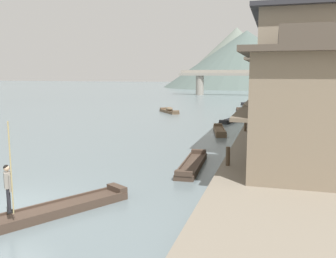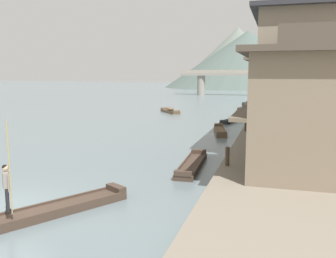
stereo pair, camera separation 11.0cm
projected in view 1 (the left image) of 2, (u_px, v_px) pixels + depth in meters
The scene contains 20 objects.
ground_plane at pixel (10, 206), 14.06m from camera, with size 400.00×400.00×0.00m, color slate.
boat_foreground_poled at pixel (57, 209), 13.32m from camera, with size 3.77×5.29×0.48m.
boatman_person at pixel (8, 183), 11.99m from camera, with size 0.49×0.42×3.04m.
boat_moored_nearest at pixel (232, 120), 38.99m from camera, with size 2.08×5.59×0.39m.
boat_moored_second at pixel (192, 165), 19.75m from camera, with size 1.24×5.36×0.48m.
boat_moored_third at pixel (241, 111), 48.51m from camera, with size 1.86×5.01×0.37m.
boat_moored_far at pixel (169, 111), 47.19m from camera, with size 3.49×4.15×0.74m.
boat_midriver_drifting at pixel (247, 103), 60.09m from camera, with size 1.60×4.72×0.47m.
boat_midriver_upstream at pixel (220, 131), 31.33m from camera, with size 1.83×5.04×0.48m.
house_waterfront_nearest at pixel (312, 106), 15.88m from camera, with size 6.17×5.82×6.14m.
house_waterfront_second at pixel (300, 75), 21.50m from camera, with size 5.88×6.10×8.74m.
house_waterfront_tall at pixel (300, 75), 28.36m from camera, with size 6.81×8.17×8.74m.
house_waterfront_narrow at pixel (288, 88), 35.25m from camera, with size 5.48×5.58×6.14m.
house_waterfront_far at pixel (288, 86), 41.64m from camera, with size 5.91×6.91×6.14m.
mooring_post_dock_near at pixel (228, 156), 17.84m from camera, with size 0.20×0.20×0.92m, color #473828.
mooring_post_dock_mid at pixel (245, 125), 28.42m from camera, with size 0.20×0.20×0.90m, color #473828.
stone_bridge at pixel (231, 79), 83.62m from camera, with size 23.79×2.40×5.74m.
hill_far_west at pixel (236, 57), 143.14m from camera, with size 47.92×47.92×22.35m, color slate.
hill_far_centre at pixel (246, 59), 133.13m from camera, with size 59.31×59.31×20.07m, color #4C5B56.
hill_far_east at pixel (288, 61), 131.46m from camera, with size 48.58×48.58×18.50m, color #5B6B5B.
Camera 1 is at (9.45, -11.31, 4.99)m, focal length 39.68 mm.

